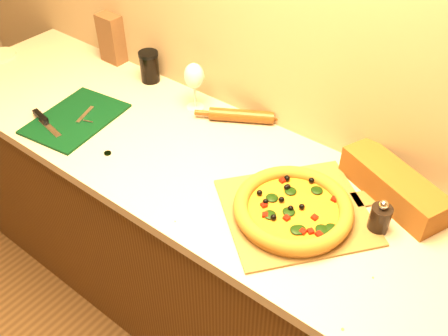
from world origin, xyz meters
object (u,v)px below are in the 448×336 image
(pizza, at_px, (293,209))
(cutting_board, at_px, (75,119))
(wine_glass, at_px, (194,77))
(side_plate, at_px, (0,55))
(dark_jar, at_px, (149,67))
(rolling_pin, at_px, (242,116))
(pizza_peel, at_px, (301,210))
(pepper_grinder, at_px, (380,218))

(pizza, relative_size, cutting_board, 0.93)
(wine_glass, relative_size, side_plate, 1.35)
(pizza, height_order, wine_glass, wine_glass)
(wine_glass, xyz_separation_m, dark_jar, (-0.28, 0.04, -0.07))
(pizza, relative_size, rolling_pin, 1.13)
(rolling_pin, relative_size, wine_glass, 1.66)
(pizza, bearing_deg, wine_glass, 156.41)
(cutting_board, distance_m, rolling_pin, 0.64)
(pizza_peel, bearing_deg, pizza, -69.30)
(pizza_peel, height_order, pepper_grinder, pepper_grinder)
(wine_glass, bearing_deg, rolling_pin, 10.67)
(rolling_pin, xyz_separation_m, side_plate, (-1.18, -0.27, -0.02))
(cutting_board, distance_m, side_plate, 0.68)
(cutting_board, bearing_deg, dark_jar, 78.26)
(rolling_pin, bearing_deg, cutting_board, -142.86)
(cutting_board, bearing_deg, pizza_peel, -0.96)
(cutting_board, distance_m, wine_glass, 0.49)
(pepper_grinder, relative_size, rolling_pin, 0.36)
(cutting_board, relative_size, dark_jar, 2.95)
(pizza_peel, height_order, side_plate, side_plate)
(pizza_peel, distance_m, side_plate, 1.61)
(rolling_pin, xyz_separation_m, wine_glass, (-0.20, -0.04, 0.11))
(pizza, bearing_deg, side_plate, 178.70)
(wine_glass, xyz_separation_m, side_plate, (-0.98, -0.23, -0.13))
(side_plate, bearing_deg, pepper_grinder, 2.29)
(pepper_grinder, distance_m, side_plate, 1.83)
(cutting_board, relative_size, side_plate, 2.74)
(pizza, xyz_separation_m, pepper_grinder, (0.23, 0.11, 0.02))
(pepper_grinder, xyz_separation_m, dark_jar, (-1.13, 0.20, 0.02))
(rolling_pin, height_order, side_plate, rolling_pin)
(dark_jar, distance_m, side_plate, 0.75)
(pizza, relative_size, wine_glass, 1.87)
(rolling_pin, height_order, wine_glass, wine_glass)
(pepper_grinder, height_order, wine_glass, wine_glass)
(pepper_grinder, distance_m, rolling_pin, 0.68)
(dark_jar, bearing_deg, wine_glass, -8.06)
(pepper_grinder, height_order, dark_jar, dark_jar)
(side_plate, bearing_deg, cutting_board, -9.74)
(pizza_peel, bearing_deg, side_plate, -141.59)
(pizza, height_order, cutting_board, pizza)
(rolling_pin, bearing_deg, wine_glass, -169.33)
(pizza, xyz_separation_m, side_plate, (-1.60, 0.04, -0.03))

